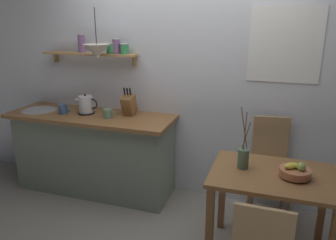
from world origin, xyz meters
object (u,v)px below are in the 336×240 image
Objects in this scene: fruit_bowl at (295,171)px; pendant_lamp at (97,51)px; twig_vase at (243,157)px; dining_table at (272,189)px; knife_block at (129,104)px; coffee_mug_by_sink at (63,109)px; coffee_mug_spare at (108,113)px; dining_chair_far at (269,165)px; electric_kettle at (86,105)px.

pendant_lamp is (-1.94, 0.56, 0.78)m from fruit_bowl.
dining_table is at bearing -7.26° from twig_vase.
knife_block reaches higher than coffee_mug_by_sink.
pendant_lamp is (-1.79, 0.54, 0.96)m from dining_table.
knife_block is 2.28× the size of coffee_mug_spare.
fruit_bowl is (0.19, -0.67, 0.27)m from dining_chair_far.
coffee_mug_by_sink reaches higher than dining_chair_far.
dining_chair_far is at bearing 92.95° from dining_table.
coffee_mug_by_sink is (-0.24, -0.08, -0.04)m from electric_kettle.
coffee_mug_spare is (-1.83, 0.51, 0.15)m from fruit_bowl.
pendant_lamp reaches higher than dining_chair_far.
coffee_mug_by_sink reaches higher than dining_table.
electric_kettle is (-2.13, 0.58, 0.19)m from fruit_bowl.
twig_vase reaches higher than dining_table.
pendant_lamp is at bearing 163.14° from dining_table.
fruit_bowl is 0.90× the size of electric_kettle.
coffee_mug_spare is at bearing 163.60° from dining_table.
dining_chair_far is 7.47× the size of coffee_mug_by_sink.
twig_vase is at bearing -18.26° from pendant_lamp.
fruit_bowl is 1.90m from coffee_mug_spare.
twig_vase reaches higher than electric_kettle.
twig_vase is at bearing -108.06° from dining_chair_far.
twig_vase is at bearing -17.85° from coffee_mug_spare.
coffee_mug_by_sink is (-2.36, 0.50, 0.15)m from fruit_bowl.
knife_block reaches higher than electric_kettle.
electric_kettle is 0.47m from knife_block.
fruit_bowl is 1.74× the size of coffee_mug_spare.
electric_kettle is at bearing 19.65° from coffee_mug_by_sink.
fruit_bowl is 2.16m from pendant_lamp.
pendant_lamp is at bearing -156.98° from knife_block.
coffee_mug_by_sink is at bearing -171.89° from pendant_lamp.
dining_chair_far is 7.56× the size of coffee_mug_spare.
twig_vase reaches higher than coffee_mug_spare.
coffee_mug_spare reaches higher than dining_chair_far.
pendant_lamp is (-0.11, 0.05, 0.63)m from coffee_mug_spare.
dining_table is at bearing -15.97° from electric_kettle.
coffee_mug_by_sink is at bearing 167.14° from twig_vase.
fruit_bowl is at bearing -15.26° from electric_kettle.
dining_chair_far is 2.00× the size of twig_vase.
electric_kettle is (-1.94, -0.09, 0.46)m from dining_chair_far.
dining_table is at bearing 174.33° from fruit_bowl.
fruit_bowl is at bearing -15.55° from coffee_mug_spare.
dining_table is 1.95× the size of pendant_lamp.
dining_chair_far is 0.73m from twig_vase.
fruit_bowl is at bearing -5.67° from dining_table.
electric_kettle is at bearing -177.32° from dining_chair_far.
knife_block is at bearing 153.71° from twig_vase.
pendant_lamp reaches higher than fruit_bowl.
knife_block is 0.64m from pendant_lamp.
knife_block is at bearing 44.30° from coffee_mug_spare.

